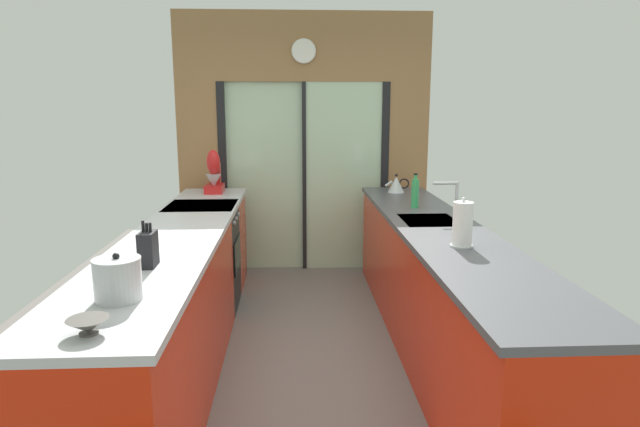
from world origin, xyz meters
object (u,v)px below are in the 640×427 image
object	(u,v)px
stock_pot	(118,279)
paper_towel_roll	(462,225)
kettle	(396,184)
knife_block	(148,249)
soap_bottle	(415,193)
stand_mixer	(214,176)
oven_range	(204,257)
mixing_bowl	(88,326)

from	to	relation	value
stock_pot	paper_towel_roll	world-z (taller)	paper_towel_roll
kettle	paper_towel_roll	xyz separation A→B (m)	(-0.00, -2.08, 0.06)
knife_block	paper_towel_roll	distance (m)	1.81
soap_bottle	paper_towel_roll	bearing A→B (deg)	-90.00
knife_block	stand_mixer	xyz separation A→B (m)	(0.00, 2.47, 0.06)
stand_mixer	paper_towel_roll	size ratio (longest dim) A/B	1.38
oven_range	knife_block	size ratio (longest dim) A/B	3.70
oven_range	stand_mixer	world-z (taller)	stand_mixer
stock_pot	stand_mixer	bearing A→B (deg)	90.00
knife_block	soap_bottle	distance (m)	2.38
oven_range	stock_pot	size ratio (longest dim) A/B	4.30
kettle	mixing_bowl	bearing A→B (deg)	-118.64
stock_pot	paper_towel_roll	distance (m)	1.96
oven_range	mixing_bowl	distance (m)	2.70
knife_block	stand_mixer	distance (m)	2.48
stock_pot	kettle	bearing A→B (deg)	58.45
knife_block	stock_pot	bearing A→B (deg)	-90.00
knife_block	oven_range	bearing A→B (deg)	90.59
soap_bottle	knife_block	bearing A→B (deg)	-138.40
mixing_bowl	soap_bottle	world-z (taller)	soap_bottle
mixing_bowl	stock_pot	xyz separation A→B (m)	(0.00, 0.36, 0.06)
soap_bottle	paper_towel_roll	distance (m)	1.27
knife_block	stock_pot	xyz separation A→B (m)	(0.00, -0.50, -0.00)
oven_range	soap_bottle	bearing A→B (deg)	-6.78
oven_range	paper_towel_roll	distance (m)	2.41
oven_range	kettle	bearing A→B (deg)	18.55
oven_range	kettle	size ratio (longest dim) A/B	3.80
mixing_bowl	soap_bottle	xyz separation A→B (m)	(1.78, 2.44, 0.09)
stock_pot	kettle	world-z (taller)	stock_pot
soap_bottle	stand_mixer	bearing A→B (deg)	153.32
oven_range	soap_bottle	xyz separation A→B (m)	(1.80, -0.21, 0.59)
knife_block	soap_bottle	xyz separation A→B (m)	(1.78, 1.58, 0.03)
stand_mixer	paper_towel_roll	distance (m)	2.80
mixing_bowl	kettle	size ratio (longest dim) A/B	0.65
soap_bottle	kettle	bearing A→B (deg)	89.87
kettle	soap_bottle	distance (m)	0.82
stock_pot	paper_towel_roll	size ratio (longest dim) A/B	0.71
mixing_bowl	stand_mixer	bearing A→B (deg)	90.00
oven_range	stock_pot	world-z (taller)	stock_pot
kettle	paper_towel_roll	distance (m)	2.08
mixing_bowl	knife_block	size ratio (longest dim) A/B	0.63
oven_range	knife_block	bearing A→B (deg)	-89.41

